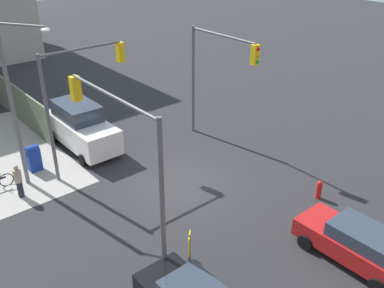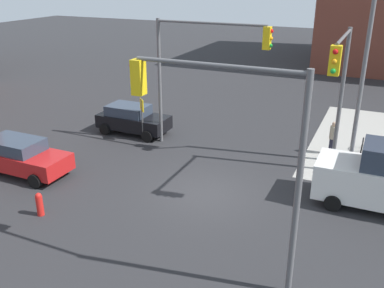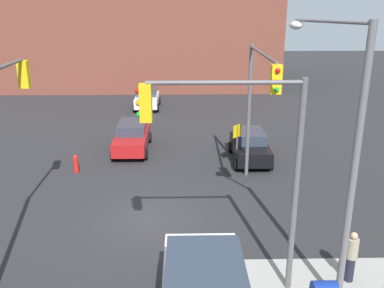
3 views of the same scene
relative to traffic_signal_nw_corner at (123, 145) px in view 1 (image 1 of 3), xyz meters
The scene contains 11 objects.
ground_plane 6.85m from the traffic_signal_nw_corner, 63.62° to the right, with size 120.00×120.00×0.00m, color #28282B.
traffic_signal_nw_corner is the anchor object (origin of this frame).
traffic_signal_se_corner 10.21m from the traffic_signal_nw_corner, 61.82° to the right, with size 5.06×0.36×6.50m.
traffic_signal_ne_corner 6.94m from the traffic_signal_nw_corner, 14.11° to the right, with size 0.36×4.53×6.50m.
street_lamp_corner 7.21m from the traffic_signal_nw_corner, ahead, with size 2.39×1.58×8.00m.
warning_sign_two_way 4.39m from the traffic_signal_nw_corner, behind, with size 0.48×0.48×2.40m.
mailbox_blue 9.30m from the traffic_signal_nw_corner, ahead, with size 0.56×0.64×1.43m.
fire_hydrant 10.04m from the traffic_signal_nw_corner, 107.65° to the right, with size 0.26×0.26×0.94m.
coupe_red 9.52m from the traffic_signal_nw_corner, 134.89° to the right, with size 4.48×2.02×1.62m.
van_white_delivery 10.16m from the traffic_signal_nw_corner, 16.37° to the right, with size 5.40×2.32×2.62m.
pedestrian_crossing 7.72m from the traffic_signal_nw_corner, 17.27° to the left, with size 0.36×0.36×1.72m.
Camera 1 is at (-14.01, 11.25, 11.62)m, focal length 40.00 mm.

